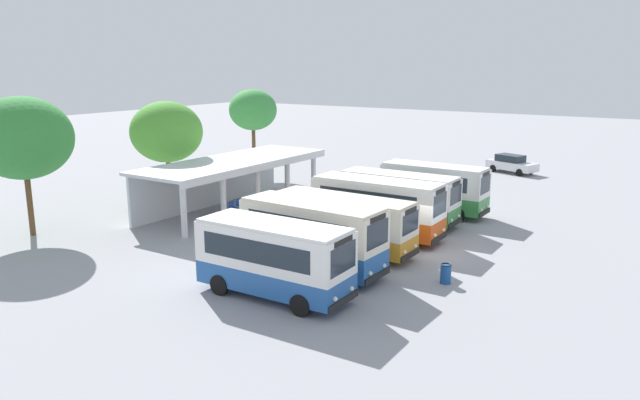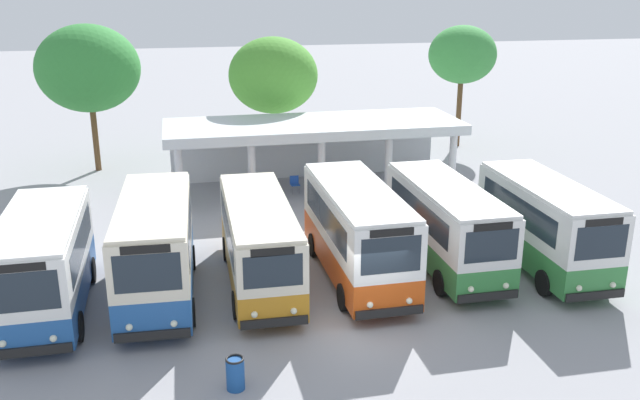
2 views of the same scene
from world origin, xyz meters
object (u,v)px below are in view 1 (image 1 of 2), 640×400
Objects in this scene: city_bus_far_end_green at (434,187)px; city_bus_fifth_blue at (398,196)px; waiting_chair_second_from_end at (239,204)px; waiting_chair_fourth_seat at (255,200)px; city_bus_second_in_row at (312,234)px; city_bus_nearest_orange at (274,256)px; waiting_chair_far_end_seat at (267,196)px; city_bus_middle_cream at (343,221)px; waiting_chair_end_by_column at (233,206)px; waiting_chair_fifth_seat at (261,198)px; parked_car_flank at (512,164)px; waiting_chair_middle_seat at (247,202)px; litter_bin_apron at (446,274)px; city_bus_fourth_amber at (377,206)px.

city_bus_fifth_blue is at bearing 165.15° from city_bus_far_end_green.
waiting_chair_second_from_end is 1.00× the size of waiting_chair_fourth_seat.
city_bus_far_end_green is at bearing -1.86° from city_bus_second_in_row.
city_bus_nearest_orange reaches higher than waiting_chair_far_end_seat.
city_bus_middle_cream is 9.04× the size of waiting_chair_end_by_column.
parked_car_flank is at bearing -26.23° from waiting_chair_fifth_seat.
waiting_chair_second_from_end is at bearing 45.79° from city_bus_nearest_orange.
city_bus_far_end_green is 8.05× the size of waiting_chair_fourth_seat.
city_bus_far_end_green is 17.98m from parked_car_flank.
city_bus_fifth_blue is 10.34m from waiting_chair_middle_seat.
waiting_chair_end_by_column is at bearing 47.75° from city_bus_nearest_orange.
parked_car_flank is 24.20m from waiting_chair_far_end_seat.
waiting_chair_far_end_seat is (2.19, 0.07, 0.00)m from waiting_chair_middle_seat.
waiting_chair_middle_seat is at bearing 178.84° from waiting_chair_fifth_seat.
city_bus_far_end_green is at bearing -62.18° from waiting_chair_middle_seat.
city_bus_second_in_row reaches higher than city_bus_nearest_orange.
litter_bin_apron is at bearing -45.50° from city_bus_nearest_orange.
city_bus_far_end_green reaches higher than waiting_chair_end_by_column.
waiting_chair_fourth_seat is 17.59m from litter_bin_apron.
parked_car_flank is at bearing -25.49° from waiting_chair_fourth_seat.
city_bus_second_in_row is at bearing -177.42° from city_bus_fifth_blue.
city_bus_fifth_blue is at bearing -76.83° from waiting_chair_middle_seat.
waiting_chair_end_by_column is 1.46m from waiting_chair_middle_seat.
city_bus_middle_cream is at bearing 176.55° from city_bus_fourth_amber.
city_bus_second_in_row reaches higher than city_bus_middle_cream.
city_bus_middle_cream is at bearing 5.89° from city_bus_nearest_orange.
city_bus_fourth_amber is at bearing -91.90° from waiting_chair_second_from_end.
city_bus_nearest_orange is at bearing -138.19° from waiting_chair_fourth_seat.
city_bus_fifth_blue reaches higher than waiting_chair_fourth_seat.
city_bus_far_end_green is 13.17m from waiting_chair_end_by_column.
city_bus_far_end_green is at bearing 24.86° from litter_bin_apron.
waiting_chair_second_from_end is at bearing 106.96° from city_bus_fifth_blue.
city_bus_fourth_amber is 10.45m from waiting_chair_end_by_column.
city_bus_middle_cream is 1.63× the size of parked_car_flank.
litter_bin_apron is (-8.26, -6.32, -1.27)m from city_bus_fifth_blue.
waiting_chair_far_end_seat is at bearing 63.66° from litter_bin_apron.
waiting_chair_middle_seat is at bearing -178.17° from waiting_chair_far_end_seat.
city_bus_nearest_orange is 6.87m from city_bus_middle_cream.
waiting_chair_middle_seat is (11.32, 10.82, -1.25)m from city_bus_nearest_orange.
parked_car_flank is 30.11m from litter_bin_apron.
city_bus_middle_cream is 28.23m from parked_car_flank.
waiting_chair_middle_seat is (-23.71, 10.99, -0.31)m from parked_car_flank.
waiting_chair_second_from_end and waiting_chair_middle_seat have the same top height.
parked_car_flank is at bearing 10.19° from litter_bin_apron.
parked_car_flank is (28.21, -0.88, -0.83)m from city_bus_middle_cream.
city_bus_fourth_amber reaches higher than city_bus_fifth_blue.
city_bus_nearest_orange reaches higher than parked_car_flank.
city_bus_second_in_row reaches higher than litter_bin_apron.
parked_car_flank is at bearing -24.87° from waiting_chair_middle_seat.
city_bus_fifth_blue is 8.63× the size of waiting_chair_far_end_seat.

